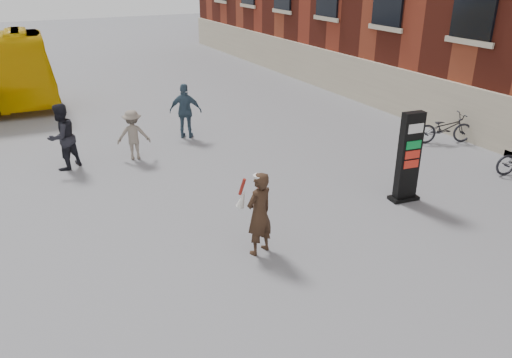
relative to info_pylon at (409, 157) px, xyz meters
name	(u,v)px	position (x,y,z in m)	size (l,w,h in m)	color
ground	(266,261)	(-4.42, -0.92, -1.13)	(100.00, 100.00, 0.00)	#9E9EA3
info_pylon	(409,157)	(0.00, 0.00, 0.00)	(0.76, 0.45, 2.27)	black
woman	(259,213)	(-4.38, -0.54, -0.22)	(0.80, 0.77, 1.77)	black
pedestrian_a	(62,137)	(-7.25, 6.04, -0.18)	(0.93, 0.72, 1.90)	black
pedestrian_b	(133,135)	(-5.28, 5.90, -0.38)	(0.98, 0.56, 1.51)	gray
pedestrian_c	(186,111)	(-3.20, 7.08, -0.21)	(1.08, 0.45, 1.84)	#3C5467
bike_6	(445,128)	(4.18, 2.73, -0.64)	(0.66, 1.89, 0.99)	black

